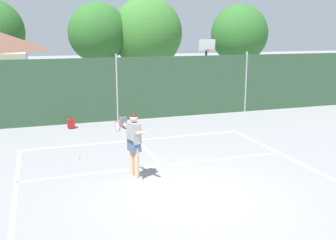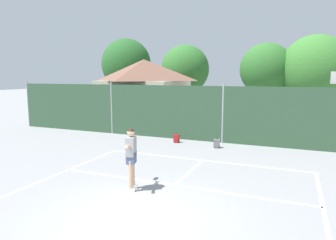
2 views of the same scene
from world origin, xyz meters
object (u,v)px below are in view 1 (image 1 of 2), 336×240
object	(u,v)px
tennis_player	(134,140)
backpack_red	(71,124)
basketball_hoop	(207,63)
backpack_grey	(123,122)
tennis_ball	(79,158)

from	to	relation	value
tennis_player	backpack_red	bearing A→B (deg)	99.61
basketball_hoop	backpack_grey	world-z (taller)	basketball_hoop
basketball_hoop	tennis_ball	xyz separation A→B (m)	(-7.56, -7.13, -2.28)
basketball_hoop	tennis_player	bearing A→B (deg)	-123.85
backpack_red	backpack_grey	distance (m)	2.17
basketball_hoop	backpack_grey	distance (m)	6.54
tennis_player	backpack_red	xyz separation A→B (m)	(-1.10, 6.50, -0.92)
backpack_red	backpack_grey	bearing A→B (deg)	-8.71
basketball_hoop	tennis_player	size ratio (longest dim) A/B	1.91
backpack_grey	tennis_player	bearing A→B (deg)	-99.64
tennis_ball	backpack_red	world-z (taller)	backpack_red
tennis_ball	backpack_red	xyz separation A→B (m)	(0.14, 4.21, 0.16)
basketball_hoop	backpack_red	world-z (taller)	basketball_hoop
basketball_hoop	backpack_grey	size ratio (longest dim) A/B	7.67
tennis_ball	backpack_grey	distance (m)	4.50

